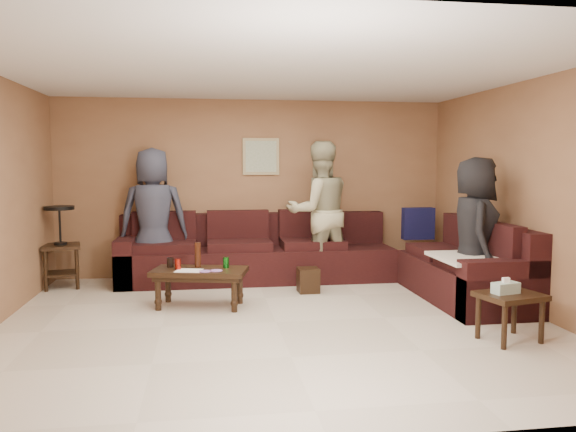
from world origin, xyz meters
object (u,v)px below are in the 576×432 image
(sectional_sofa, at_px, (323,262))
(side_table_right, at_px, (509,299))
(end_table_left, at_px, (61,245))
(person_left, at_px, (154,216))
(person_right, at_px, (475,232))
(waste_bin, at_px, (308,280))
(coffee_table, at_px, (199,274))
(person_middle, at_px, (319,212))

(sectional_sofa, distance_m, side_table_right, 2.70)
(end_table_left, height_order, person_left, person_left)
(person_left, bearing_deg, person_right, 153.67)
(waste_bin, bearing_deg, side_table_right, -56.11)
(sectional_sofa, height_order, person_left, person_left)
(coffee_table, distance_m, side_table_right, 3.23)
(sectional_sofa, xyz_separation_m, waste_bin, (-0.25, -0.26, -0.17))
(waste_bin, bearing_deg, end_table_left, 166.89)
(sectional_sofa, xyz_separation_m, person_middle, (0.02, 0.37, 0.62))
(side_table_right, distance_m, person_right, 1.36)
(person_right, bearing_deg, side_table_right, -175.51)
(sectional_sofa, xyz_separation_m, end_table_left, (-3.36, 0.46, 0.23))
(waste_bin, xyz_separation_m, person_left, (-1.94, 0.81, 0.75))
(sectional_sofa, distance_m, coffee_table, 1.77)
(side_table_right, height_order, person_right, person_right)
(coffee_table, distance_m, person_middle, 2.06)
(end_table_left, bearing_deg, side_table_right, -32.29)
(waste_bin, relative_size, person_middle, 0.16)
(waste_bin, bearing_deg, sectional_sofa, 46.47)
(side_table_right, bearing_deg, person_left, 138.85)
(end_table_left, xyz_separation_m, person_right, (4.84, -1.64, 0.28))
(sectional_sofa, relative_size, waste_bin, 15.21)
(sectional_sofa, distance_m, person_middle, 0.73)
(sectional_sofa, distance_m, end_table_left, 3.40)
(waste_bin, height_order, person_left, person_left)
(end_table_left, relative_size, person_middle, 0.56)
(person_left, xyz_separation_m, person_middle, (2.21, -0.17, 0.04))
(end_table_left, bearing_deg, coffee_table, -35.02)
(sectional_sofa, bearing_deg, person_right, -38.36)
(coffee_table, distance_m, person_left, 1.55)
(sectional_sofa, bearing_deg, coffee_table, -153.70)
(sectional_sofa, relative_size, person_right, 2.77)
(sectional_sofa, height_order, side_table_right, sectional_sofa)
(end_table_left, xyz_separation_m, waste_bin, (3.11, -0.72, -0.40))
(person_right, bearing_deg, sectional_sofa, 68.86)
(side_table_right, bearing_deg, person_middle, 112.98)
(side_table_right, distance_m, waste_bin, 2.61)
(side_table_right, bearing_deg, coffee_table, 149.55)
(person_left, bearing_deg, waste_bin, 156.19)
(end_table_left, distance_m, person_middle, 3.40)
(sectional_sofa, height_order, coffee_table, sectional_sofa)
(coffee_table, bearing_deg, person_left, 114.59)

